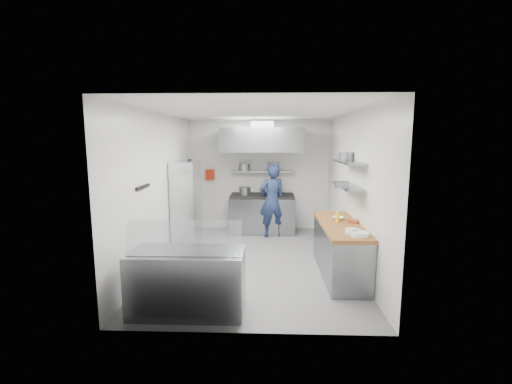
{
  "coord_description": "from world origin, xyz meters",
  "views": [
    {
      "loc": [
        0.25,
        -6.3,
        2.29
      ],
      "look_at": [
        0.0,
        0.6,
        1.25
      ],
      "focal_mm": 24.0,
      "sensor_mm": 36.0,
      "label": 1
    }
  ],
  "objects_px": {
    "gas_range": "(262,215)",
    "chef": "(272,201)",
    "wire_rack": "(187,204)",
    "display_case": "(188,282)"
  },
  "relations": [
    {
      "from": "gas_range",
      "to": "display_case",
      "type": "height_order",
      "value": "gas_range"
    },
    {
      "from": "gas_range",
      "to": "display_case",
      "type": "bearing_deg",
      "value": -102.67
    },
    {
      "from": "wire_rack",
      "to": "chef",
      "type": "bearing_deg",
      "value": 21.31
    },
    {
      "from": "gas_range",
      "to": "chef",
      "type": "height_order",
      "value": "chef"
    },
    {
      "from": "gas_range",
      "to": "wire_rack",
      "type": "relative_size",
      "value": 0.86
    },
    {
      "from": "gas_range",
      "to": "wire_rack",
      "type": "xyz_separation_m",
      "value": [
        -1.63,
        -1.11,
        0.48
      ]
    },
    {
      "from": "wire_rack",
      "to": "display_case",
      "type": "relative_size",
      "value": 1.23
    },
    {
      "from": "gas_range",
      "to": "chef",
      "type": "xyz_separation_m",
      "value": [
        0.24,
        -0.38,
        0.42
      ]
    },
    {
      "from": "wire_rack",
      "to": "display_case",
      "type": "bearing_deg",
      "value": -76.66
    },
    {
      "from": "display_case",
      "to": "wire_rack",
      "type": "bearing_deg",
      "value": 103.34
    }
  ]
}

